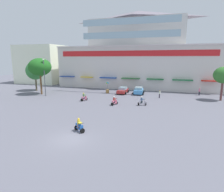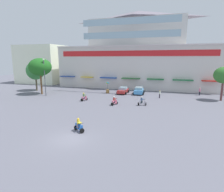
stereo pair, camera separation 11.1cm
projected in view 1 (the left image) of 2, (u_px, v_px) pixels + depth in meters
ground_plane at (111, 107)px, 30.53m from camera, size 128.00×128.00×0.00m
colonial_building at (136, 56)px, 50.26m from camera, size 40.33×15.94×19.60m
flank_building_left at (44, 64)px, 60.41m from camera, size 13.48×11.74×11.56m
plaza_tree_0 at (40, 67)px, 39.95m from camera, size 4.89×4.55×7.72m
plaza_tree_1 at (223, 75)px, 34.11m from camera, size 3.40×3.17×6.19m
plaza_tree_2 at (35, 71)px, 44.70m from camera, size 4.27×4.18×6.91m
parked_car_0 at (123, 90)px, 41.86m from camera, size 2.30×4.38×1.40m
parked_car_1 at (139, 90)px, 41.20m from camera, size 2.61×4.41×1.52m
scooter_rider_0 at (84, 97)px, 34.62m from camera, size 0.85×1.46×1.51m
scooter_rider_1 at (142, 102)px, 31.22m from camera, size 1.44×1.02×1.52m
scooter_rider_2 at (79, 126)px, 20.09m from camera, size 1.44×1.23×1.46m
scooter_rider_4 at (114, 101)px, 31.50m from camera, size 0.92×1.45×1.52m
pedestrian_0 at (199, 91)px, 39.75m from camera, size 0.35×0.35×1.62m
pedestrian_1 at (160, 93)px, 36.95m from camera, size 0.43×0.43×1.59m
streetlamp_near at (44, 75)px, 38.63m from camera, size 0.40×0.40×7.57m
balloon_vendor_cart at (107, 89)px, 42.33m from camera, size 0.95×1.08×2.51m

